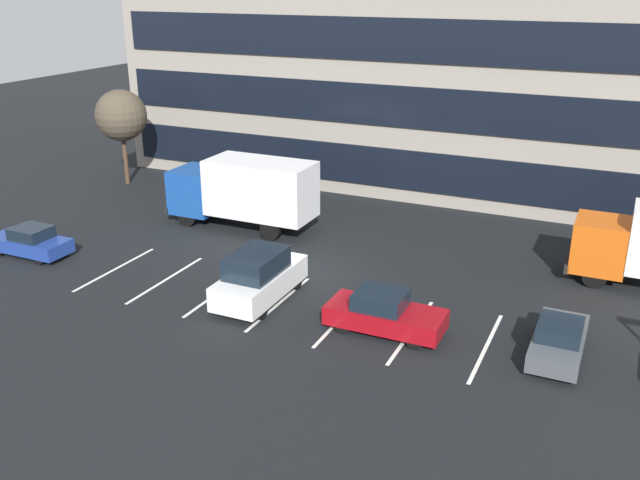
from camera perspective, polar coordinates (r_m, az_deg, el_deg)
ground_plane at (r=30.98m, az=-0.50°, el=-2.78°), size 120.00×120.00×0.00m
office_building at (r=45.28m, az=9.76°, el=18.54°), size 38.35×12.78×21.60m
lot_markings at (r=28.30m, az=-3.38°, el=-5.21°), size 16.94×5.40×0.01m
box_truck_blue at (r=36.23m, az=-6.27°, el=4.15°), size 7.95×2.63×3.69m
suv_white at (r=28.20m, az=-5.03°, el=-3.04°), size 2.01×4.74×2.14m
sedan_maroon at (r=25.94m, az=5.31°, el=-6.01°), size 4.37×1.83×1.57m
sedan_navy at (r=35.53m, az=-22.71°, el=-0.13°), size 3.98×1.67×1.43m
sedan_charcoal at (r=25.58m, az=19.04°, el=-7.75°), size 1.65×3.95×1.42m
bare_tree at (r=45.26m, az=-16.03°, el=9.79°), size 3.17×3.17×5.95m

